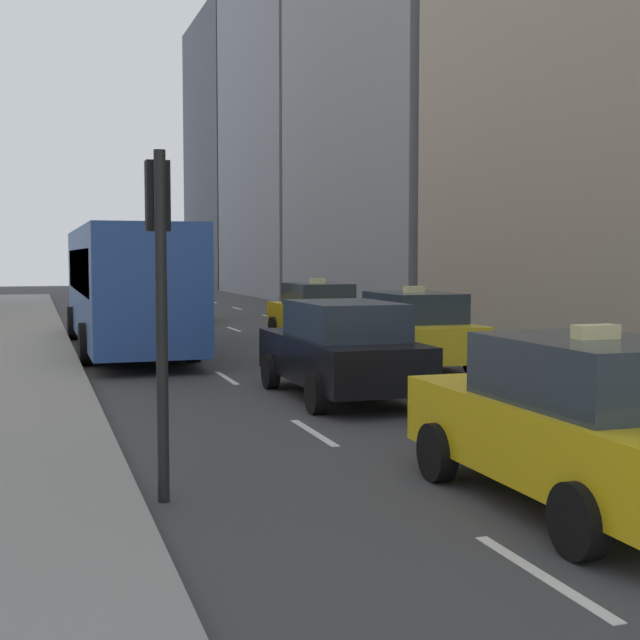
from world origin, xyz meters
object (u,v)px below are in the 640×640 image
object	(u,v)px
taxi_fourth	(316,312)
traffic_light_pole	(160,268)
city_bus	(125,284)
taxi_lead	(582,422)
taxi_second	(173,299)
taxi_third	(410,330)
sedan_black_near	(341,349)

from	to	relation	value
taxi_fourth	traffic_light_pole	distance (m)	17.36
city_bus	traffic_light_pole	bearing A→B (deg)	-94.29
taxi_lead	city_bus	distance (m)	17.06
taxi_second	taxi_third	world-z (taller)	same
taxi_second	sedan_black_near	distance (m)	19.73
taxi_fourth	sedan_black_near	size ratio (longest dim) A/B	0.95
sedan_black_near	taxi_second	bearing A→B (deg)	90.00
taxi_third	taxi_fourth	xyz separation A→B (m)	(0.00, 6.94, 0.00)
taxi_fourth	taxi_third	bearing A→B (deg)	-90.00
taxi_fourth	traffic_light_pole	size ratio (longest dim) A/B	1.22
city_bus	traffic_light_pole	size ratio (longest dim) A/B	3.23
traffic_light_pole	taxi_third	bearing A→B (deg)	53.07
sedan_black_near	traffic_light_pole	world-z (taller)	traffic_light_pole
sedan_black_near	city_bus	bearing A→B (deg)	106.45
sedan_black_near	taxi_third	bearing A→B (deg)	50.01
sedan_black_near	taxi_fourth	bearing A→B (deg)	74.76
taxi_fourth	city_bus	xyz separation A→B (m)	(-5.61, -0.75, 0.91)
taxi_second	taxi_lead	bearing A→B (deg)	-90.00
taxi_third	sedan_black_near	xyz separation A→B (m)	(-2.80, -3.34, 0.00)
taxi_second	sedan_black_near	size ratio (longest dim) A/B	0.95
city_bus	traffic_light_pole	world-z (taller)	traffic_light_pole
taxi_second	taxi_fourth	bearing A→B (deg)	-73.50
taxi_second	city_bus	xyz separation A→B (m)	(-2.81, -10.21, 0.91)
taxi_lead	taxi_fourth	bearing A→B (deg)	80.94
taxi_third	taxi_fourth	bearing A→B (deg)	90.00
taxi_third	traffic_light_pole	world-z (taller)	traffic_light_pole
taxi_second	traffic_light_pole	size ratio (longest dim) A/B	1.22
city_bus	taxi_fourth	bearing A→B (deg)	7.65
taxi_second	taxi_third	xyz separation A→B (m)	(2.80, -16.39, 0.00)
taxi_second	taxi_fourth	world-z (taller)	same
taxi_lead	city_bus	size ratio (longest dim) A/B	0.38
taxi_second	taxi_third	distance (m)	16.63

